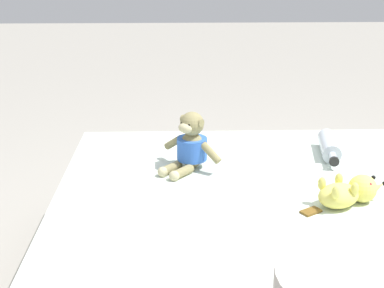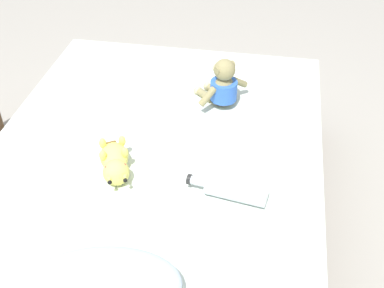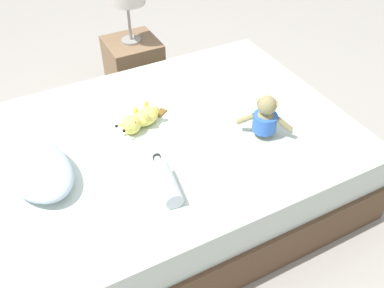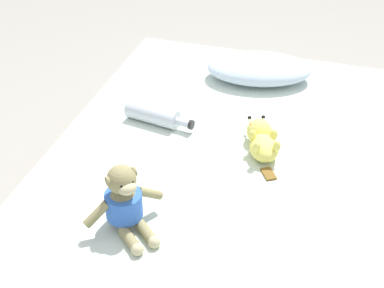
{
  "view_description": "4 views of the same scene",
  "coord_description": "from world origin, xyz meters",
  "views": [
    {
      "loc": [
        1.77,
        -0.48,
        1.32
      ],
      "look_at": [
        -0.24,
        -0.42,
        0.57
      ],
      "focal_mm": 49.84,
      "sensor_mm": 36.0,
      "label": 1
    },
    {
      "loc": [
        -0.43,
        1.48,
        1.77
      ],
      "look_at": [
        -0.16,
        -0.02,
        0.54
      ],
      "focal_mm": 46.67,
      "sensor_mm": 36.0,
      "label": 2
    },
    {
      "loc": [
        -1.51,
        0.65,
        1.83
      ],
      "look_at": [
        -0.21,
        -0.03,
        0.55
      ],
      "focal_mm": 38.65,
      "sensor_mm": 36.0,
      "label": 3
    },
    {
      "loc": [
        0.38,
        -1.68,
        1.79
      ],
      "look_at": [
        -0.12,
        -0.04,
        0.55
      ],
      "focal_mm": 53.22,
      "sensor_mm": 36.0,
      "label": 4
    }
  ],
  "objects": [
    {
      "name": "ground_plane",
      "position": [
        0.0,
        0.0,
        0.0
      ],
      "size": [
        16.0,
        16.0,
        0.0
      ],
      "primitive_type": "plane",
      "color": "#9E998E"
    },
    {
      "name": "plush_yellow_creature",
      "position": [
        0.11,
        0.11,
        0.52
      ],
      "size": [
        0.18,
        0.32,
        0.1
      ],
      "color": "#EAE066",
      "rests_on": "bed"
    },
    {
      "name": "glass_bottle",
      "position": [
        -0.35,
        0.17,
        0.51
      ],
      "size": [
        0.31,
        0.11,
        0.08
      ],
      "color": "silver",
      "rests_on": "bed"
    },
    {
      "name": "plush_monkey",
      "position": [
        -0.23,
        -0.43,
        0.57
      ],
      "size": [
        0.26,
        0.26,
        0.24
      ],
      "color": "#8E8456",
      "rests_on": "bed"
    },
    {
      "name": "bed",
      "position": [
        0.0,
        0.0,
        0.23
      ],
      "size": [
        1.4,
        1.92,
        0.47
      ],
      "color": "brown",
      "rests_on": "ground_plane"
    },
    {
      "name": "pillow",
      "position": [
        -0.01,
        0.66,
        0.53
      ],
      "size": [
        0.53,
        0.38,
        0.11
      ],
      "color": "silver",
      "rests_on": "bed"
    }
  ]
}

